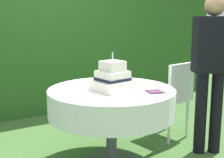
% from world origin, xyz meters
% --- Properties ---
extents(foliage_hedge, '(6.34, 0.52, 2.51)m').
position_xyz_m(foliage_hedge, '(0.00, 2.06, 1.26)').
color(foliage_hedge, '#28561E').
rests_on(foliage_hedge, ground_plane).
extents(cake_table, '(1.18, 1.18, 0.74)m').
position_xyz_m(cake_table, '(0.00, 0.00, 0.61)').
color(cake_table, '#4C4C51').
rests_on(cake_table, ground_plane).
extents(wedding_cake, '(0.36, 0.36, 0.35)m').
position_xyz_m(wedding_cake, '(-0.01, -0.04, 0.84)').
color(wedding_cake, silver).
rests_on(wedding_cake, cake_table).
extents(serving_plate_near, '(0.14, 0.14, 0.01)m').
position_xyz_m(serving_plate_near, '(-0.39, 0.09, 0.74)').
color(serving_plate_near, white).
rests_on(serving_plate_near, cake_table).
extents(serving_plate_far, '(0.14, 0.14, 0.01)m').
position_xyz_m(serving_plate_far, '(-0.25, -0.33, 0.74)').
color(serving_plate_far, white).
rests_on(serving_plate_far, cake_table).
extents(napkin_stack, '(0.16, 0.16, 0.01)m').
position_xyz_m(napkin_stack, '(0.26, -0.31, 0.74)').
color(napkin_stack, '#4C2D47').
rests_on(napkin_stack, cake_table).
extents(garden_chair, '(0.46, 0.46, 0.89)m').
position_xyz_m(garden_chair, '(0.94, 0.18, 0.54)').
color(garden_chair, white).
rests_on(garden_chair, ground_plane).
extents(standing_person, '(0.41, 0.34, 1.60)m').
position_xyz_m(standing_person, '(0.98, -0.30, 0.93)').
color(standing_person, black).
rests_on(standing_person, ground_plane).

